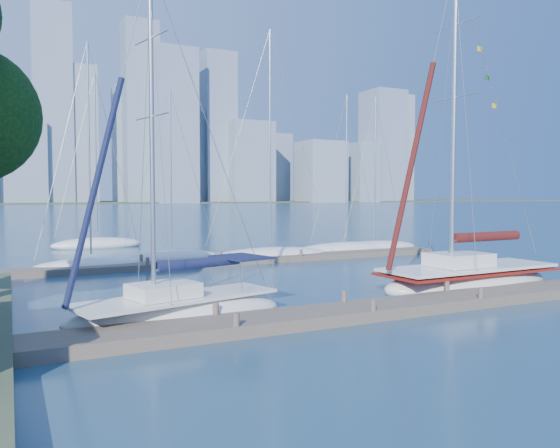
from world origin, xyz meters
name	(u,v)px	position (x,y,z in m)	size (l,w,h in m)	color
ground	(358,317)	(0.00, 0.00, 0.00)	(700.00, 700.00, 0.00)	navy
near_dock	(358,311)	(0.00, 0.00, 0.20)	(26.00, 2.00, 0.40)	brown
far_dock	(240,261)	(2.00, 16.00, 0.18)	(30.00, 1.80, 0.36)	brown
far_shore	(31,203)	(0.00, 320.00, 0.00)	(800.00, 100.00, 1.50)	#38472D
sailboat_navy	(177,292)	(-5.94, 2.11, 1.02)	(7.91, 4.25, 12.29)	silver
sailboat_maroon	(469,265)	(7.73, 2.42, 1.15)	(9.41, 3.32, 15.42)	silver
bg_boat_0	(91,265)	(-6.82, 17.12, 0.26)	(6.87, 4.39, 13.39)	silver
bg_boat_1	(172,257)	(-1.49, 19.27, 0.24)	(6.76, 3.11, 11.48)	silver
bg_boat_3	(270,255)	(4.68, 17.13, 0.30)	(9.03, 3.54, 15.65)	silver
bg_boat_4	(346,249)	(11.85, 18.80, 0.26)	(8.85, 5.23, 12.22)	silver
bg_boat_5	(374,247)	(14.62, 18.96, 0.25)	(8.18, 4.63, 12.26)	silver
bg_boat_6	(97,244)	(-4.52, 31.16, 0.30)	(7.64, 4.85, 14.62)	silver
skyline	(71,138)	(19.09, 290.68, 34.67)	(503.82, 51.31, 102.45)	gray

